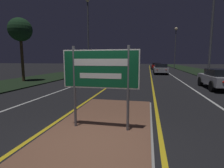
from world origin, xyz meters
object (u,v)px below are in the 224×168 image
at_px(streetlight_left_near, 88,30).
at_px(highway_sign, 100,72).
at_px(car_receding_2, 156,66).
at_px(car_approaching_0, 110,71).
at_px(streetlight_right_near, 214,4).
at_px(car_approaching_1, 106,67).
at_px(streetlight_right_far, 176,39).
at_px(car_receding_1, 160,69).
at_px(car_approaching_2, 132,65).
at_px(car_receding_0, 221,78).

bearing_deg(streetlight_left_near, highway_sign, -69.75).
relative_size(car_receding_2, car_approaching_0, 1.07).
bearing_deg(streetlight_left_near, streetlight_right_near, -23.13).
height_order(streetlight_left_near, car_receding_2, streetlight_left_near).
bearing_deg(streetlight_right_near, streetlight_left_near, 156.87).
relative_size(streetlight_left_near, car_receding_2, 2.11).
bearing_deg(streetlight_right_near, car_approaching_0, 163.02).
distance_m(streetlight_right_near, car_approaching_0, 10.84).
bearing_deg(car_approaching_1, highway_sign, -76.63).
height_order(highway_sign, car_approaching_0, highway_sign).
relative_size(highway_sign, car_receding_2, 0.51).
relative_size(streetlight_right_far, car_receding_1, 1.81).
relative_size(streetlight_right_far, car_approaching_1, 1.90).
bearing_deg(highway_sign, car_receding_1, 82.03).
xyz_separation_m(highway_sign, streetlight_right_far, (6.67, 34.88, 4.51)).
bearing_deg(car_approaching_2, car_approaching_0, -90.17).
bearing_deg(streetlight_right_far, streetlight_right_near, -91.34).
bearing_deg(streetlight_right_near, car_approaching_2, 108.32).
xyz_separation_m(car_receding_2, car_approaching_0, (-5.61, -18.32, 0.04)).
bearing_deg(car_receding_2, car_receding_0, -82.49).
bearing_deg(car_approaching_2, highway_sign, -85.91).
height_order(car_receding_0, car_approaching_2, car_approaching_2).
bearing_deg(streetlight_right_near, car_approaching_1, 133.23).
height_order(car_receding_0, car_receding_1, car_receding_1).
height_order(streetlight_left_near, car_approaching_0, streetlight_left_near).
height_order(streetlight_left_near, streetlight_right_far, streetlight_left_near).
bearing_deg(car_receding_0, car_receding_2, 97.51).
xyz_separation_m(car_approaching_0, car_approaching_1, (-2.88, 9.83, 0.04)).
relative_size(streetlight_right_near, car_receding_2, 2.22).
relative_size(streetlight_left_near, car_approaching_0, 2.27).
bearing_deg(highway_sign, car_receding_0, 54.40).
bearing_deg(car_approaching_0, car_receding_2, 72.96).
xyz_separation_m(streetlight_right_far, car_approaching_1, (-12.35, -10.98, -5.34)).
bearing_deg(streetlight_left_near, car_receding_1, 24.04).
distance_m(streetlight_left_near, car_receding_1, 10.97).
bearing_deg(highway_sign, car_approaching_1, 103.37).
bearing_deg(car_receding_1, car_approaching_2, 107.79).
height_order(highway_sign, car_approaching_2, highway_sign).
xyz_separation_m(car_receding_1, car_approaching_1, (-8.56, 3.31, 0.07)).
relative_size(streetlight_left_near, streetlight_right_near, 0.95).
distance_m(car_receding_1, car_approaching_2, 18.35).
relative_size(streetlight_right_near, streetlight_right_far, 1.13).
distance_m(car_receding_2, car_approaching_1, 12.01).
xyz_separation_m(car_approaching_0, car_approaching_2, (0.07, 23.99, 0.01)).
bearing_deg(car_approaching_2, streetlight_right_near, -71.68).
bearing_deg(streetlight_left_near, streetlight_right_far, 55.07).
bearing_deg(car_approaching_1, car_approaching_2, 78.21).
distance_m(streetlight_right_near, car_approaching_2, 28.68).
bearing_deg(highway_sign, car_approaching_2, 94.09).
height_order(streetlight_right_far, car_approaching_0, streetlight_right_far).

